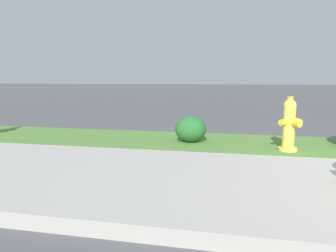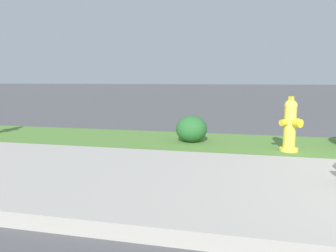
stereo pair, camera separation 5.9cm
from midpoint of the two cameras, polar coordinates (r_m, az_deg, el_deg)
fire_hydrant_far_end at (r=5.00m, az=20.06°, el=0.19°), size 0.33×0.33×0.79m
shrub_bush_mid_verge at (r=5.41m, az=3.66°, el=-0.50°), size 0.52×0.52×0.44m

